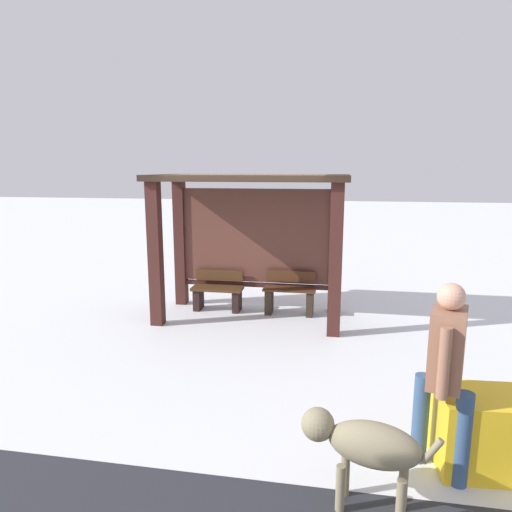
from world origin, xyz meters
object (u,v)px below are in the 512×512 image
object	(u,v)px
bus_shelter	(252,218)
grit_bin	(479,431)
dog	(364,444)
bench_center_inside	(290,296)
person_walking	(446,365)
bench_left_inside	(218,293)

from	to	relation	value
bus_shelter	grit_bin	distance (m)	4.91
dog	bench_center_inside	bearing A→B (deg)	102.52
person_walking	bench_center_inside	bearing A→B (deg)	112.46
grit_bin	person_walking	bearing A→B (deg)	-160.55
person_walking	grit_bin	size ratio (longest dim) A/B	2.39
bus_shelter	grit_bin	xyz separation A→B (m)	(2.71, -3.85, -1.39)
bench_left_inside	bus_shelter	bearing A→B (deg)	-12.77
bench_center_inside	bench_left_inside	bearing A→B (deg)	-179.97
bus_shelter	bench_left_inside	xyz separation A→B (m)	(-0.66, 0.15, -1.41)
grit_bin	bench_left_inside	bearing A→B (deg)	130.16
bus_shelter	bench_center_inside	size ratio (longest dim) A/B	3.50
dog	grit_bin	world-z (taller)	dog
bus_shelter	bench_center_inside	distance (m)	1.56
person_walking	grit_bin	xyz separation A→B (m)	(0.35, 0.12, -0.64)
bench_left_inside	dog	bearing A→B (deg)	-63.16
person_walking	dog	world-z (taller)	person_walking
bench_left_inside	grit_bin	size ratio (longest dim) A/B	1.33
person_walking	bus_shelter	bearing A→B (deg)	120.80
bus_shelter	person_walking	xyz separation A→B (m)	(2.37, -3.97, -0.75)
bus_shelter	dog	xyz separation A→B (m)	(1.70, -4.52, -1.20)
bus_shelter	bench_left_inside	distance (m)	1.57
dog	grit_bin	distance (m)	1.23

